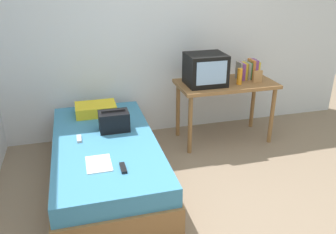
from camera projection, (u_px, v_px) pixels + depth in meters
The scene contains 13 objects.
ground_plane at pixel (221, 222), 2.99m from camera, with size 8.00×8.00×0.00m, color #84705B.
wall_back at pixel (162, 30), 4.25m from camera, with size 5.20×0.10×2.60m, color silver.
bed at pixel (106, 162), 3.47m from camera, with size 1.00×2.00×0.47m.
desk at pixel (226, 90), 4.20m from camera, with size 1.16×0.60×0.74m.
tv at pixel (205, 69), 4.01m from camera, with size 0.44×0.39×0.36m.
water_bottle at pixel (240, 76), 4.06m from camera, with size 0.06×0.06×0.19m, color orange.
book_row at pixel (248, 70), 4.26m from camera, with size 0.26×0.17×0.23m.
picture_frame at pixel (258, 77), 4.13m from camera, with size 0.11×0.02×0.14m, color #B27F4C.
pillow at pixel (96, 109), 3.96m from camera, with size 0.45×0.31×0.12m, color yellow.
handbag at pixel (114, 121), 3.54m from camera, with size 0.30×0.20×0.22m.
magazine at pixel (99, 164), 2.97m from camera, with size 0.21×0.29×0.01m, color white.
remote_dark at pixel (123, 168), 2.89m from camera, with size 0.04×0.16×0.02m, color black.
remote_silver at pixel (79, 139), 3.38m from camera, with size 0.04×0.14×0.02m, color #B7B7BC.
Camera 1 is at (-1.06, -2.19, 2.01)m, focal length 37.53 mm.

